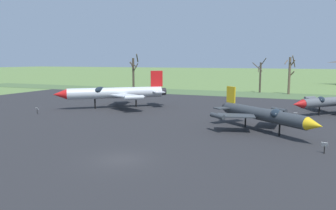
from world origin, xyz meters
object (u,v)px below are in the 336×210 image
Objects in this scene: info_placard_front_right at (325,147)px; info_placard_rear_center at (296,115)px; jet_fighter_front_left at (114,93)px; jet_fighter_rear_center at (331,102)px; info_placard_front_left at (37,110)px; jet_fighter_front_right at (263,114)px.

info_placard_front_right reaches higher than info_placard_rear_center.
jet_fighter_front_left is at bearing -179.77° from info_placard_rear_center.
info_placard_front_right is 21.31m from jet_fighter_rear_center.
info_placard_front_right is at bearing -9.65° from info_placard_front_left.
jet_fighter_front_left reaches higher than jet_fighter_front_right.
info_placard_front_left is at bearing 170.35° from info_placard_front_right.
info_placard_front_left is (-6.93, -9.05, -1.89)m from jet_fighter_front_left.
info_placard_rear_center is (3.00, 8.89, -1.32)m from jet_fighter_front_right.
info_placard_front_left is 0.08× the size of jet_fighter_rear_center.
jet_fighter_front_left reaches higher than info_placard_rear_center.
info_placard_front_right is at bearing -49.25° from jet_fighter_front_right.
jet_fighter_front_right is 9.48m from info_placard_rear_center.
info_placard_front_right is at bearing -80.77° from info_placard_rear_center.
info_placard_front_left is 36.38m from info_placard_front_right.
info_placard_front_left is at bearing -127.44° from jet_fighter_front_left.
jet_fighter_front_right is 16.54m from jet_fighter_rear_center.
info_placard_front_right is (35.87, -6.10, 0.05)m from info_placard_front_left.
info_placard_rear_center reaches higher than info_placard_front_left.
jet_fighter_rear_center is at bearing 63.81° from jet_fighter_front_right.
info_placard_front_right reaches higher than info_placard_front_left.
info_placard_front_right is (28.94, -15.15, -1.84)m from jet_fighter_front_left.
jet_fighter_front_right is at bearing -108.67° from info_placard_rear_center.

